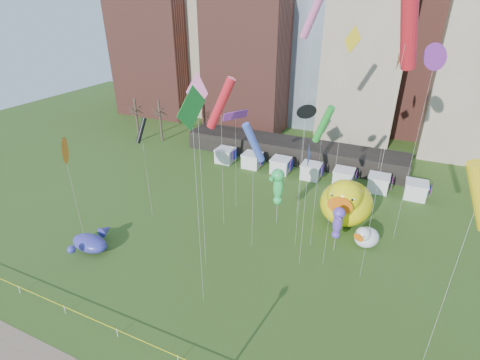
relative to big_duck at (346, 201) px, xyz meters
The scene contains 26 objects.
skyline 40.64m from the big_duck, 99.09° to the left, with size 101.00×23.00×68.00m.
pavilion 20.63m from the big_duck, 125.59° to the left, with size 38.00×6.00×3.20m, color black.
vendor_tents 12.95m from the big_duck, 122.95° to the left, with size 33.24×2.80×2.40m.
bare_trees 41.10m from the big_duck, 158.17° to the left, with size 8.44×6.44×8.50m.
caution_tape 26.60m from the big_duck, 107.53° to the right, with size 50.00×0.06×0.90m.
big_duck is the anchor object (origin of this frame).
small_duck 5.25m from the big_duck, 50.78° to the right, with size 3.65×3.97×2.77m.
seahorse_green 8.79m from the big_duck, 154.62° to the right, with size 2.07×2.31×7.51m.
seahorse_purple 6.21m from the big_duck, 89.16° to the right, with size 1.56×1.83×5.63m.
whale_inflatable 30.26m from the big_duck, 145.24° to the right, with size 4.70×5.95×2.03m.
kite_0 22.89m from the big_duck, 69.85° to the right, with size 2.44×4.24×27.19m.
kite_1 23.70m from the big_duck, 130.10° to the right, with size 3.20×1.73×20.04m.
kite_2 14.85m from the big_duck, 121.21° to the right, with size 1.19×1.01×16.35m.
kite_3 25.81m from the big_duck, 116.86° to the right, with size 0.50×3.19×19.98m.
kite_4 20.56m from the big_duck, 92.87° to the right, with size 1.49×1.58×23.51m.
kite_5 15.73m from the big_duck, 133.23° to the right, with size 2.15×2.55×14.77m.
kite_6 31.98m from the big_duck, 145.00° to the right, with size 1.90×2.07×13.31m.
kite_7 17.07m from the big_duck, behind, with size 2.20×3.13×13.27m.
kite_8 19.35m from the big_duck, 154.82° to the right, with size 3.54×1.41×18.20m.
kite_9 21.68m from the big_duck, behind, with size 3.05×2.01×26.48m.
kite_10 25.91m from the big_duck, 159.09° to the right, with size 1.07×1.79×13.12m.
kite_11 13.07m from the big_duck, 112.89° to the right, with size 2.39×2.02×16.44m.
kite_12 23.83m from the big_duck, 63.84° to the right, with size 2.76×2.00×17.63m.
kite_13 14.01m from the big_duck, 105.55° to the right, with size 0.68×1.91×13.51m.
kite_14 17.37m from the big_duck, 68.19° to the left, with size 0.34×2.07×19.89m.
kite_15 18.48m from the big_duck, 10.76° to the right, with size 1.51×2.25×21.75m.
Camera 1 is at (12.06, -14.85, 25.39)m, focal length 27.00 mm.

